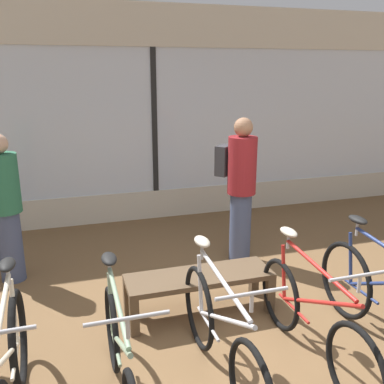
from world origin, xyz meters
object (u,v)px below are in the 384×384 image
(bicycle_left, at_px, (121,363))
(bicycle_center_right, at_px, (311,320))
(bicycle_center_left, at_px, (220,338))
(customer_by_window, at_px, (6,207))
(display_bench, at_px, (199,281))
(customer_near_rack, at_px, (240,185))
(bicycle_right, at_px, (382,302))
(bicycle_far_left, at_px, (11,380))

(bicycle_left, height_order, bicycle_center_right, bicycle_left)
(bicycle_center_left, xyz_separation_m, bicycle_center_right, (0.78, 0.05, -0.02))
(bicycle_center_left, relative_size, bicycle_center_right, 1.03)
(bicycle_center_left, bearing_deg, bicycle_center_right, 3.36)
(bicycle_center_left, bearing_deg, customer_by_window, 125.80)
(bicycle_center_left, distance_m, display_bench, 1.00)
(bicycle_left, distance_m, customer_by_window, 2.50)
(bicycle_center_left, xyz_separation_m, customer_by_window, (-1.62, 2.25, 0.47))
(customer_near_rack, height_order, customer_by_window, customer_near_rack)
(bicycle_center_right, xyz_separation_m, customer_near_rack, (0.22, 1.98, 0.58))
(bicycle_center_left, distance_m, bicycle_right, 1.47)
(bicycle_center_right, xyz_separation_m, bicycle_right, (0.68, 0.02, 0.03))
(display_bench, relative_size, customer_by_window, 0.85)
(display_bench, bearing_deg, bicycle_center_left, -99.17)
(customer_by_window, bearing_deg, bicycle_center_left, -54.20)
(bicycle_far_left, relative_size, display_bench, 1.26)
(customer_near_rack, bearing_deg, bicycle_far_left, -139.79)
(bicycle_center_right, height_order, customer_near_rack, customer_near_rack)
(bicycle_center_left, xyz_separation_m, customer_near_rack, (1.01, 2.02, 0.55))
(bicycle_left, height_order, customer_near_rack, customer_near_rack)
(bicycle_right, bearing_deg, bicycle_center_left, -177.48)
(bicycle_center_right, bearing_deg, display_bench, 123.70)
(customer_by_window, bearing_deg, bicycle_right, -35.29)
(display_bench, xyz_separation_m, customer_by_window, (-1.78, 1.27, 0.53))
(bicycle_right, bearing_deg, customer_near_rack, 103.24)
(bicycle_right, bearing_deg, bicycle_left, -177.34)
(bicycle_left, distance_m, display_bench, 1.35)
(bicycle_center_left, height_order, bicycle_right, bicycle_right)
(bicycle_left, height_order, customer_by_window, customer_by_window)
(bicycle_left, relative_size, display_bench, 1.20)
(bicycle_far_left, height_order, bicycle_left, bicycle_far_left)
(bicycle_far_left, height_order, bicycle_right, bicycle_right)
(display_bench, distance_m, customer_by_window, 2.25)
(bicycle_far_left, xyz_separation_m, customer_by_window, (-0.21, 2.27, 0.47))
(display_bench, distance_m, customer_near_rack, 1.47)
(customer_near_rack, distance_m, customer_by_window, 2.64)
(bicycle_far_left, height_order, customer_near_rack, customer_near_rack)
(bicycle_far_left, bearing_deg, bicycle_center_right, 1.73)
(bicycle_center_left, bearing_deg, bicycle_right, 2.52)
(bicycle_far_left, xyz_separation_m, customer_near_rack, (2.42, 2.04, 0.55))
(bicycle_center_right, relative_size, display_bench, 1.22)
(bicycle_left, distance_m, bicycle_center_right, 1.52)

